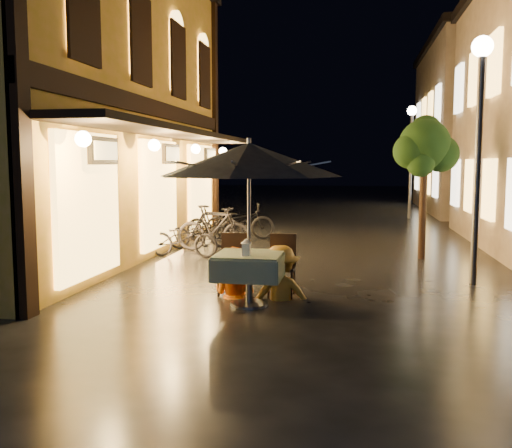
% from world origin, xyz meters
% --- Properties ---
extents(ground, '(90.00, 90.00, 0.00)m').
position_xyz_m(ground, '(0.00, 0.00, 0.00)').
color(ground, black).
rests_on(ground, ground).
extents(west_building, '(5.90, 11.40, 7.40)m').
position_xyz_m(west_building, '(-5.72, 4.00, 3.71)').
color(west_building, gold).
rests_on(west_building, ground).
extents(east_building_far, '(7.30, 10.30, 7.30)m').
position_xyz_m(east_building_far, '(7.49, 18.00, 3.66)').
color(east_building_far, '#C5B29C').
rests_on(east_building_far, ground).
extents(street_tree, '(1.43, 1.20, 3.15)m').
position_xyz_m(street_tree, '(2.41, 4.51, 2.42)').
color(street_tree, black).
rests_on(street_tree, ground).
extents(streetlamp_near, '(0.36, 0.36, 4.23)m').
position_xyz_m(streetlamp_near, '(3.00, 2.00, 2.92)').
color(streetlamp_near, '#59595E').
rests_on(streetlamp_near, ground).
extents(streetlamp_far, '(0.36, 0.36, 4.23)m').
position_xyz_m(streetlamp_far, '(3.00, 14.00, 2.92)').
color(streetlamp_far, '#59595E').
rests_on(streetlamp_far, ground).
extents(cafe_table, '(0.99, 0.99, 0.78)m').
position_xyz_m(cafe_table, '(-0.59, -0.20, 0.59)').
color(cafe_table, '#59595E').
rests_on(cafe_table, ground).
extents(patio_umbrella, '(2.69, 2.69, 2.46)m').
position_xyz_m(patio_umbrella, '(-0.59, -0.20, 2.15)').
color(patio_umbrella, '#59595E').
rests_on(patio_umbrella, ground).
extents(cafe_chair_left, '(0.42, 0.42, 0.97)m').
position_xyz_m(cafe_chair_left, '(-0.99, 0.53, 0.54)').
color(cafe_chair_left, black).
rests_on(cafe_chair_left, ground).
extents(cafe_chair_right, '(0.42, 0.42, 0.97)m').
position_xyz_m(cafe_chair_right, '(-0.19, 0.53, 0.54)').
color(cafe_chair_right, black).
rests_on(cafe_chair_right, ground).
extents(table_lantern, '(0.16, 0.16, 0.25)m').
position_xyz_m(table_lantern, '(-0.59, -0.43, 0.92)').
color(table_lantern, white).
rests_on(table_lantern, cafe_table).
extents(person_orange, '(0.90, 0.80, 1.54)m').
position_xyz_m(person_orange, '(-0.92, 0.35, 0.77)').
color(person_orange, orange).
rests_on(person_orange, ground).
extents(person_yellow, '(1.16, 0.84, 1.63)m').
position_xyz_m(person_yellow, '(-0.19, 0.30, 0.81)').
color(person_yellow, gold).
rests_on(person_yellow, ground).
extents(bicycle_0, '(1.65, 0.67, 0.85)m').
position_xyz_m(bicycle_0, '(-2.83, 3.83, 0.42)').
color(bicycle_0, black).
rests_on(bicycle_0, ground).
extents(bicycle_1, '(1.88, 0.67, 1.11)m').
position_xyz_m(bicycle_1, '(-2.34, 4.70, 0.55)').
color(bicycle_1, black).
rests_on(bicycle_1, ground).
extents(bicycle_2, '(1.66, 1.16, 0.83)m').
position_xyz_m(bicycle_2, '(-2.83, 5.22, 0.41)').
color(bicycle_2, black).
rests_on(bicycle_2, ground).
extents(bicycle_3, '(1.72, 0.84, 1.00)m').
position_xyz_m(bicycle_3, '(-2.69, 6.11, 0.50)').
color(bicycle_3, black).
rests_on(bicycle_3, ground).
extents(bicycle_4, '(2.00, 1.11, 0.99)m').
position_xyz_m(bicycle_4, '(-2.17, 6.97, 0.50)').
color(bicycle_4, black).
rests_on(bicycle_4, ground).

